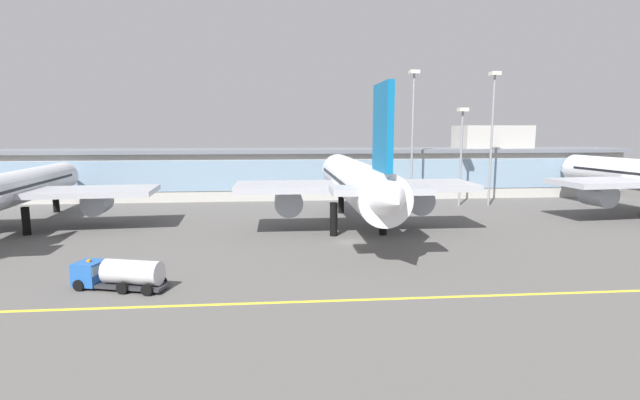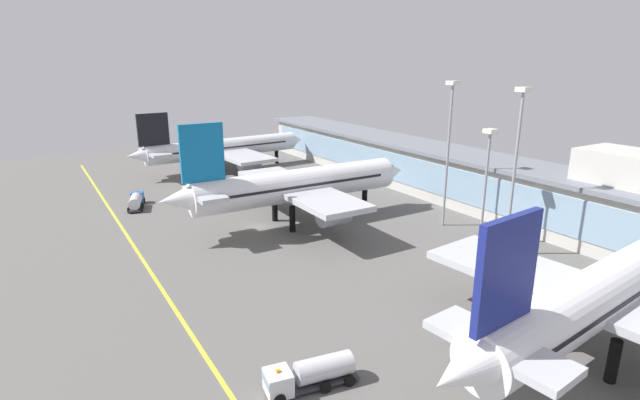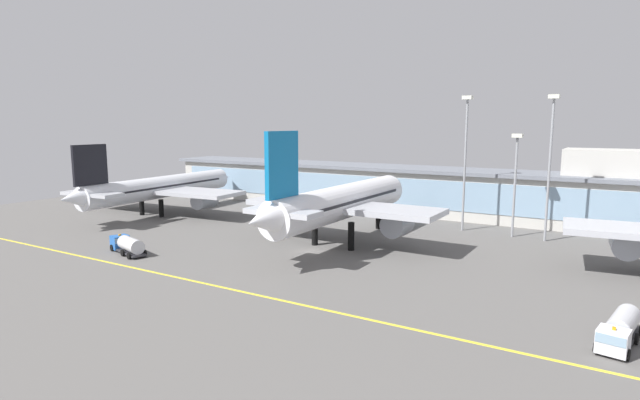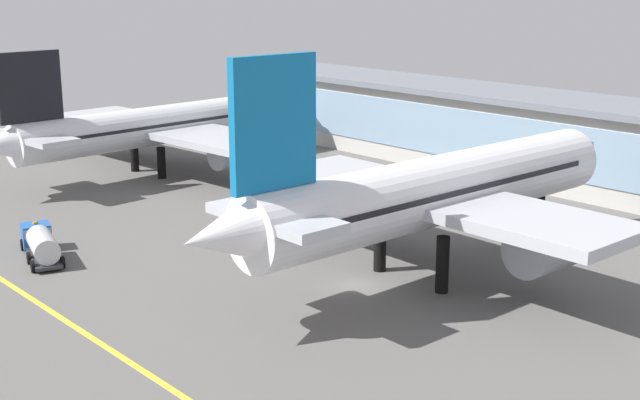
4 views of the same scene
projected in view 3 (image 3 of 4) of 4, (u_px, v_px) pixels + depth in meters
name	position (u px, v px, depth m)	size (l,w,h in m)	color
ground_plane	(309.00, 251.00, 84.96)	(192.02, 192.02, 0.00)	#5B5956
taxiway_centreline_stripe	(219.00, 287.00, 66.37)	(153.62, 0.50, 0.01)	yellow
terminal_building	(417.00, 188.00, 120.82)	(140.16, 14.00, 16.07)	beige
airliner_near_left	(160.00, 188.00, 119.02)	(41.68, 52.14, 17.04)	black
airliner_near_right	(341.00, 203.00, 88.82)	(35.43, 50.52, 20.13)	black
fuel_tanker_truck	(127.00, 244.00, 83.25)	(9.36, 5.03, 2.90)	black
baggage_tug_near	(620.00, 330.00, 48.71)	(4.15, 9.32, 2.90)	black
apron_light_mast_west	(516.00, 168.00, 93.86)	(1.80, 1.80, 19.33)	gray
apron_light_mast_centre	(551.00, 148.00, 89.72)	(1.80, 1.80, 26.18)	gray
apron_light_mast_east	(466.00, 145.00, 98.96)	(1.80, 1.80, 26.47)	gray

